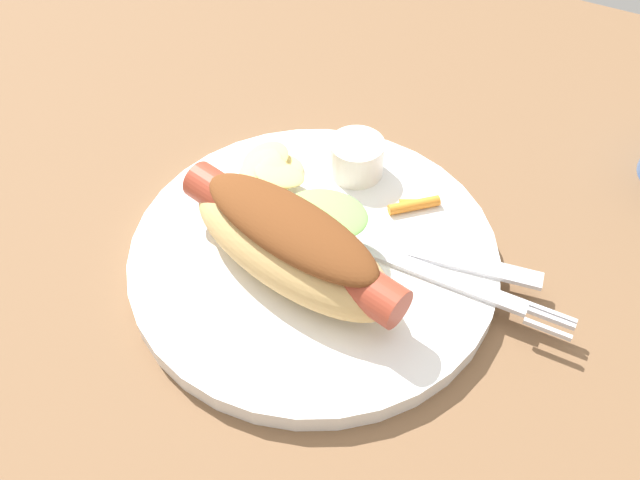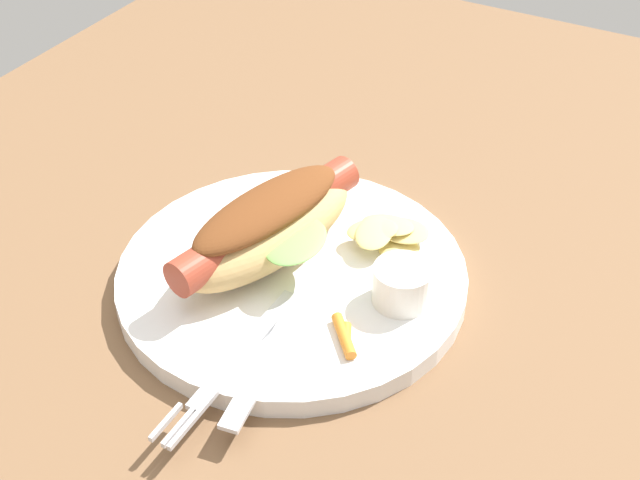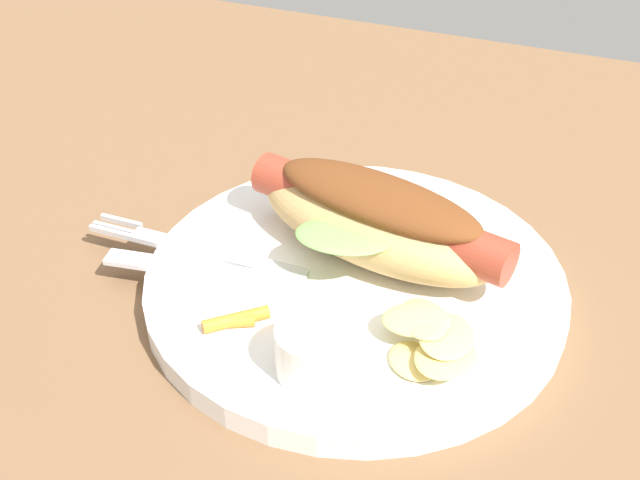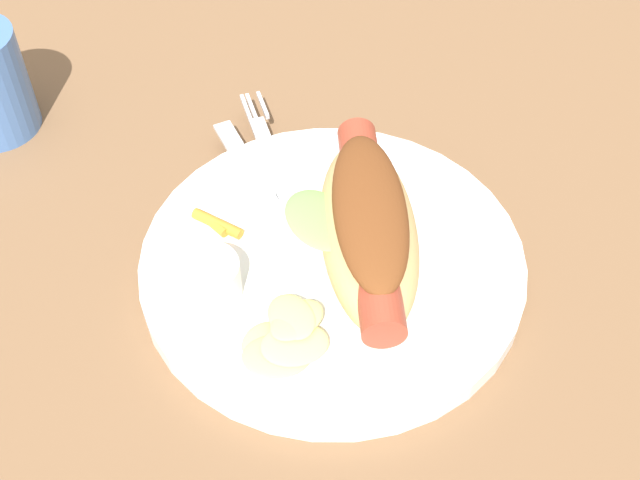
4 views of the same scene
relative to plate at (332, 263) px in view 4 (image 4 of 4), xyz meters
The scene contains 8 objects.
ground_plane 3.85cm from the plate, 11.96° to the left, with size 120.00×90.00×1.80cm, color brown.
plate is the anchor object (origin of this frame).
hot_dog 4.40cm from the plate, 102.89° to the right, with size 18.30×10.93×5.59cm.
sauce_ramekin 9.10cm from the plate, 95.05° to the left, with size 4.32×4.32×2.97cm, color white.
fork 10.46cm from the plate, ahead, with size 15.69×1.25×0.40cm.
knife 9.70cm from the plate, 20.87° to the left, with size 13.20×1.40×0.36cm, color silver.
chips_pile 8.28cm from the plate, 141.39° to the left, with size 6.31×6.76×1.98cm.
carrot_garnish 8.63cm from the plate, 55.55° to the left, with size 3.51×3.28×0.81cm.
Camera 4 is at (-38.61, 10.78, 45.61)cm, focal length 46.70 mm.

